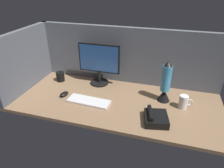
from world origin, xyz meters
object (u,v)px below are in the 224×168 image
object	(u,v)px
monitor	(99,63)
desk_phone	(156,118)
mouse	(64,94)
mug_ceramic_white	(184,102)
keyboard	(89,101)
mug_black_travel	(60,77)
lava_lamp	(165,85)

from	to	relation	value
monitor	desk_phone	world-z (taller)	monitor
mouse	mug_ceramic_white	xyz separation A→B (cm)	(103.62, 10.43, 4.10)
monitor	desk_phone	xyz separation A→B (cm)	(60.55, -46.42, -19.31)
keyboard	mug_ceramic_white	bearing A→B (deg)	13.62
mouse	monitor	bearing A→B (deg)	70.03
keyboard	mug_black_travel	bearing A→B (deg)	148.79
mug_ceramic_white	desk_phone	world-z (taller)	mug_ceramic_white
lava_lamp	mug_ceramic_white	bearing A→B (deg)	-24.81
mug_black_travel	desk_phone	bearing A→B (deg)	-21.53
lava_lamp	desk_phone	world-z (taller)	lava_lamp
mug_ceramic_white	mouse	bearing A→B (deg)	-174.25
keyboard	mug_black_travel	distance (cm)	52.75
mouse	lava_lamp	bearing A→B (deg)	27.01
keyboard	mug_black_travel	world-z (taller)	mug_black_travel
mouse	mug_ceramic_white	bearing A→B (deg)	21.19
lava_lamp	mouse	bearing A→B (deg)	-168.42
mouse	mug_black_travel	distance (cm)	31.53
desk_phone	mug_black_travel	bearing A→B (deg)	158.47
monitor	desk_phone	distance (cm)	78.70
mug_black_travel	desk_phone	world-z (taller)	mug_black_travel
keyboard	mouse	world-z (taller)	mouse
lava_lamp	desk_phone	distance (cm)	34.39
keyboard	lava_lamp	size ratio (longest dim) A/B	1.01
mug_black_travel	mug_ceramic_white	size ratio (longest dim) A/B	0.83
monitor	desk_phone	bearing A→B (deg)	-37.48
monitor	lava_lamp	world-z (taller)	monitor
monitor	mug_ceramic_white	size ratio (longest dim) A/B	3.54
lava_lamp	monitor	bearing A→B (deg)	167.32
mouse	lava_lamp	distance (cm)	90.28
keyboard	monitor	bearing A→B (deg)	97.46
mug_ceramic_white	desk_phone	size ratio (longest dim) A/B	0.52
mug_black_travel	lava_lamp	distance (cm)	105.94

